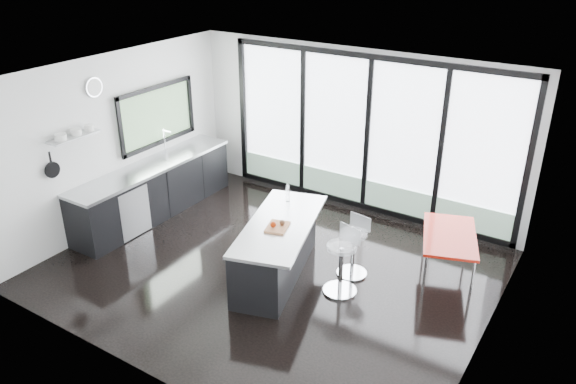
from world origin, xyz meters
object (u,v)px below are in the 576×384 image
Objects in this scene: bar_stool_near at (341,269)px; red_table at (447,255)px; island at (276,248)px; bar_stool_far at (353,253)px.

red_table is (1.08, 1.17, -0.04)m from bar_stool_near.
island reaches higher than red_table.
red_table is (1.13, 0.69, -0.01)m from bar_stool_far.
island is 0.98m from bar_stool_near.
island is at bearing -159.16° from bar_stool_near.
bar_stool_near reaches higher than red_table.
bar_stool_far is 0.56× the size of red_table.
red_table is (2.05, 1.27, -0.09)m from island.
bar_stool_far is at bearing 32.41° from island.
bar_stool_near is at bearing -132.74° from red_table.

